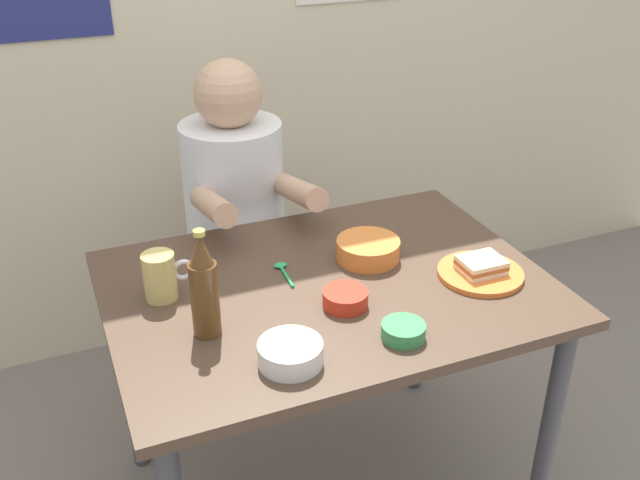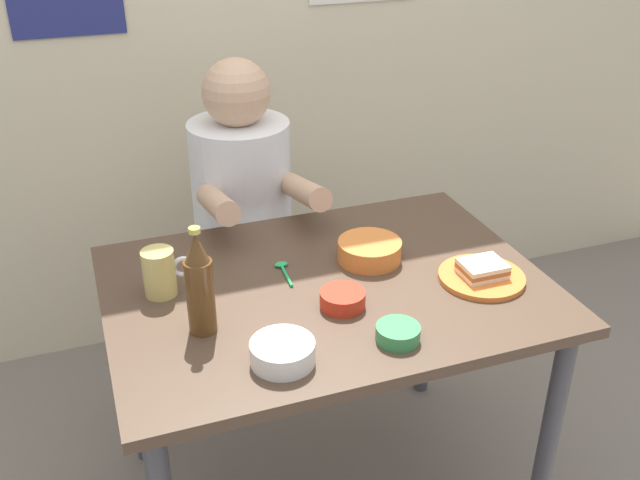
% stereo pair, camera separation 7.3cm
% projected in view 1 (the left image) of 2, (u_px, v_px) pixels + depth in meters
% --- Properties ---
extents(dining_table, '(1.10, 0.80, 0.74)m').
position_uv_depth(dining_table, '(327.00, 314.00, 1.86)').
color(dining_table, '#4C3828').
rests_on(dining_table, ground).
extents(stool, '(0.34, 0.34, 0.45)m').
position_uv_depth(stool, '(240.00, 295.00, 2.49)').
color(stool, '#4C4C51').
rests_on(stool, ground).
extents(person_seated, '(0.33, 0.56, 0.72)m').
position_uv_depth(person_seated, '(235.00, 186.00, 2.28)').
color(person_seated, white).
rests_on(person_seated, stool).
extents(plate_orange, '(0.22, 0.22, 0.01)m').
position_uv_depth(plate_orange, '(480.00, 273.00, 1.84)').
color(plate_orange, orange).
rests_on(plate_orange, dining_table).
extents(sandwich, '(0.11, 0.09, 0.04)m').
position_uv_depth(sandwich, '(481.00, 265.00, 1.83)').
color(sandwich, beige).
rests_on(sandwich, plate_orange).
extents(beer_mug, '(0.13, 0.08, 0.12)m').
position_uv_depth(beer_mug, '(161.00, 276.00, 1.73)').
color(beer_mug, '#D1BC66').
rests_on(beer_mug, dining_table).
extents(beer_bottle, '(0.06, 0.06, 0.26)m').
position_uv_depth(beer_bottle, '(204.00, 288.00, 1.57)').
color(beer_bottle, '#593819').
rests_on(beer_bottle, dining_table).
extents(dip_bowl_green, '(0.10, 0.10, 0.03)m').
position_uv_depth(dip_bowl_green, '(403.00, 330.00, 1.60)').
color(dip_bowl_green, '#388C4C').
rests_on(dip_bowl_green, dining_table).
extents(sauce_bowl_chili, '(0.11, 0.11, 0.04)m').
position_uv_depth(sauce_bowl_chili, '(347.00, 297.00, 1.71)').
color(sauce_bowl_chili, red).
rests_on(sauce_bowl_chili, dining_table).
extents(rice_bowl_white, '(0.14, 0.14, 0.05)m').
position_uv_depth(rice_bowl_white, '(290.00, 352.00, 1.51)').
color(rice_bowl_white, silver).
rests_on(rice_bowl_white, dining_table).
extents(soup_bowl_orange, '(0.17, 0.17, 0.05)m').
position_uv_depth(soup_bowl_orange, '(368.00, 249.00, 1.91)').
color(soup_bowl_orange, orange).
rests_on(soup_bowl_orange, dining_table).
extents(spoon, '(0.04, 0.12, 0.01)m').
position_uv_depth(spoon, '(283.00, 270.00, 1.86)').
color(spoon, '#26A559').
rests_on(spoon, dining_table).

